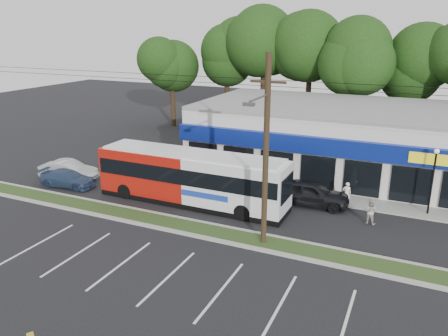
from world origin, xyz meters
TOP-DOWN VIEW (x-y plane):
  - ground at (0.00, 0.00)m, footprint 120.00×120.00m
  - grass_strip at (0.00, 1.00)m, footprint 40.00×1.60m
  - curb_south at (0.00, 0.15)m, footprint 40.00×0.25m
  - curb_north at (0.00, 1.85)m, footprint 40.00×0.25m
  - sidewalk at (5.00, 9.00)m, footprint 32.00×2.20m
  - strip_mall at (5.50, 15.91)m, footprint 25.00×12.55m
  - utility_pole at (2.83, 0.93)m, footprint 50.00×2.77m
  - lamp_post at (11.00, 8.80)m, footprint 0.30×0.30m
  - tree_line at (4.00, 26.00)m, footprint 46.76×6.76m
  - metrobus at (-3.25, 4.50)m, footprint 12.93×2.77m
  - car_dark at (4.00, 7.36)m, footprint 5.00×2.26m
  - car_silver at (-14.07, 4.75)m, footprint 4.62×2.21m
  - car_blue at (-13.00, 3.50)m, footprint 4.33×2.06m
  - pedestrian_a at (6.09, 8.50)m, footprint 0.61×0.46m
  - pedestrian_b at (7.86, 6.00)m, footprint 0.83×0.68m

SIDE VIEW (x-z plane):
  - ground at x=0.00m, z-range 0.00..0.00m
  - sidewalk at x=5.00m, z-range 0.00..0.10m
  - grass_strip at x=0.00m, z-range 0.00..0.12m
  - curb_south at x=0.00m, z-range 0.00..0.14m
  - curb_north at x=0.00m, z-range 0.00..0.14m
  - car_blue at x=-13.00m, z-range 0.00..1.22m
  - car_silver at x=-14.07m, z-range 0.00..1.46m
  - pedestrian_a at x=6.09m, z-range 0.00..1.52m
  - pedestrian_b at x=7.86m, z-range 0.00..1.56m
  - car_dark at x=4.00m, z-range 0.00..1.67m
  - metrobus at x=-3.25m, z-range 0.10..3.57m
  - strip_mall at x=5.50m, z-range 0.00..5.30m
  - lamp_post at x=11.00m, z-range 0.55..4.80m
  - utility_pole at x=2.83m, z-range 0.41..10.41m
  - tree_line at x=4.00m, z-range 2.50..14.33m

